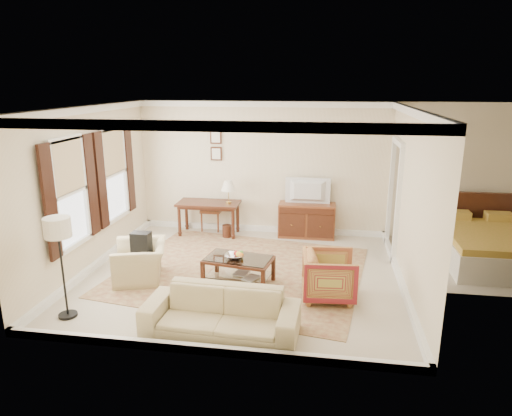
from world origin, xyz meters
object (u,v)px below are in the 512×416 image
(tv, at_px, (308,183))
(coffee_table, at_px, (239,264))
(writing_desk, at_px, (209,207))
(club_armchair, at_px, (140,256))
(striped_armchair, at_px, (329,274))
(sofa, at_px, (221,306))
(sideboard, at_px, (307,220))

(tv, xyz_separation_m, coffee_table, (-1.01, -2.58, -0.85))
(writing_desk, distance_m, club_armchair, 2.57)
(striped_armchair, bearing_deg, sofa, 127.34)
(writing_desk, xyz_separation_m, coffee_table, (1.14, -2.43, -0.27))
(sideboard, xyz_separation_m, tv, (0.00, -0.02, 0.83))
(tv, distance_m, sofa, 4.35)
(striped_armchair, distance_m, sofa, 1.92)
(sideboard, distance_m, striped_armchair, 2.95)
(sideboard, height_order, coffee_table, sideboard)
(sofa, bearing_deg, writing_desk, 109.35)
(sideboard, distance_m, coffee_table, 2.79)
(tv, height_order, coffee_table, tv)
(writing_desk, distance_m, sideboard, 2.17)
(writing_desk, bearing_deg, sofa, -73.26)
(writing_desk, xyz_separation_m, tv, (2.15, 0.15, 0.58))
(sideboard, distance_m, tv, 0.83)
(tv, bearing_deg, sofa, 77.29)
(tv, xyz_separation_m, striped_armchair, (0.49, -2.89, -0.80))
(coffee_table, bearing_deg, striped_armchair, -11.47)
(writing_desk, height_order, club_armchair, club_armchair)
(tv, bearing_deg, striped_armchair, 99.62)
(writing_desk, xyz_separation_m, sofa, (1.21, -4.02, -0.22))
(sofa, bearing_deg, sideboard, 79.96)
(sideboard, relative_size, sofa, 0.58)
(coffee_table, relative_size, sofa, 0.58)
(sofa, bearing_deg, tv, 79.90)
(writing_desk, bearing_deg, coffee_table, -64.87)
(coffee_table, relative_size, striped_armchair, 1.46)
(striped_armchair, height_order, club_armchair, club_armchair)
(sideboard, relative_size, striped_armchair, 1.48)
(sideboard, distance_m, sofa, 4.30)
(sideboard, xyz_separation_m, sofa, (-0.94, -4.19, 0.03))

